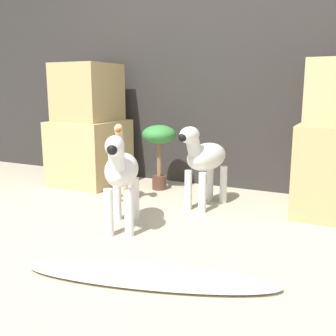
% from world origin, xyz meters
% --- Properties ---
extents(ground_plane, '(14.00, 14.00, 0.00)m').
position_xyz_m(ground_plane, '(0.00, 0.00, 0.00)').
color(ground_plane, '#B2A88E').
extents(wall_back, '(6.40, 0.08, 2.20)m').
position_xyz_m(wall_back, '(0.00, 1.63, 1.10)').
color(wall_back, '#2D2B28').
rests_on(wall_back, ground_plane).
extents(rock_pillar_left, '(0.56, 0.61, 1.08)m').
position_xyz_m(rock_pillar_left, '(-1.05, 1.19, 0.49)').
color(rock_pillar_left, tan).
rests_on(rock_pillar_left, ground_plane).
extents(zebra_right, '(0.28, 0.56, 0.61)m').
position_xyz_m(zebra_right, '(0.16, 0.94, 0.37)').
color(zebra_right, silver).
rests_on(zebra_right, ground_plane).
extents(zebra_left, '(0.35, 0.55, 0.61)m').
position_xyz_m(zebra_left, '(-0.13, 0.28, 0.37)').
color(zebra_left, silver).
rests_on(zebra_left, ground_plane).
extents(giraffe_figurine, '(0.25, 0.34, 0.61)m').
position_xyz_m(giraffe_figurine, '(-0.48, 0.80, 0.31)').
color(giraffe_figurine, tan).
rests_on(giraffe_figurine, ground_plane).
extents(potted_palm_front, '(0.29, 0.29, 0.56)m').
position_xyz_m(potted_palm_front, '(-0.38, 1.26, 0.42)').
color(potted_palm_front, '#513323').
rests_on(potted_palm_front, ground_plane).
extents(surfboard, '(1.22, 0.55, 0.09)m').
position_xyz_m(surfboard, '(0.32, -0.24, 0.02)').
color(surfboard, silver).
rests_on(surfboard, ground_plane).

